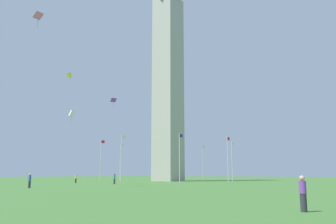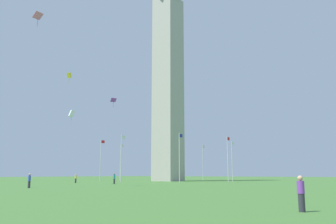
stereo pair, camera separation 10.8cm
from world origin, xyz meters
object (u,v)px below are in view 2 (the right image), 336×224
object	(u,v)px
person_purple_shirt	(301,194)
kite_white_box	(72,114)
flagpole_e	(120,160)
person_teal_shirt	(114,178)
kite_pink_diamond	(38,16)
flagpole_nw	(232,159)
flagpole_s	(121,156)
person_blue_shirt	(29,181)
kite_purple_diamond	(113,100)
flagpole_sw	(180,156)
flagpole_w	(228,157)
obelisk_monument	(168,75)
person_yellow_shirt	(76,179)
flagpole_ne	(160,161)
flagpole_se	(101,158)
flagpole_n	(203,161)
kite_yellow_box	(69,75)

from	to	relation	value
person_purple_shirt	kite_white_box	distance (m)	46.03
flagpole_e	person_teal_shirt	world-z (taller)	flagpole_e
kite_white_box	kite_pink_diamond	bearing A→B (deg)	-152.72
flagpole_nw	kite_white_box	world-z (taller)	kite_white_box
flagpole_s	person_blue_shirt	xyz separation A→B (m)	(-25.82, -10.25, -4.18)
person_purple_shirt	kite_purple_diamond	distance (m)	56.45
flagpole_sw	flagpole_w	distance (m)	11.68
flagpole_e	flagpole_sw	xyz separation A→B (m)	(-10.79, -26.05, 0.00)
obelisk_monument	flagpole_nw	size ratio (longest dim) A/B	5.42
flagpole_w	person_yellow_shirt	xyz separation A→B (m)	(-22.95, 19.21, -4.24)
flagpole_nw	kite_pink_diamond	bearing A→B (deg)	177.50
flagpole_nw	flagpole_w	bearing A→B (deg)	-157.50
flagpole_ne	flagpole_sw	bearing A→B (deg)	-135.00
person_purple_shirt	flagpole_se	bearing A→B (deg)	19.07
person_blue_shirt	kite_white_box	world-z (taller)	kite_white_box
flagpole_ne	kite_pink_diamond	size ratio (longest dim) A/B	4.76
flagpole_se	flagpole_nw	world-z (taller)	same
kite_white_box	kite_purple_diamond	world-z (taller)	kite_purple_diamond
kite_white_box	person_blue_shirt	bearing A→B (deg)	-147.49
flagpole_n	person_yellow_shirt	bearing A→B (deg)	174.10
person_teal_shirt	kite_white_box	distance (m)	12.93
flagpole_sw	kite_purple_diamond	world-z (taller)	kite_purple_diamond
obelisk_monument	flagpole_ne	world-z (taller)	obelisk_monument
obelisk_monument	kite_yellow_box	bearing A→B (deg)	157.79
person_blue_shirt	flagpole_n	bearing A→B (deg)	4.75
person_blue_shirt	kite_purple_diamond	size ratio (longest dim) A/B	0.95
flagpole_sw	person_purple_shirt	bearing A→B (deg)	-138.72
kite_white_box	flagpole_ne	bearing A→B (deg)	18.94
flagpole_ne	kite_white_box	size ratio (longest dim) A/B	4.27
flagpole_sw	kite_yellow_box	size ratio (longest dim) A/B	4.08
flagpole_n	person_teal_shirt	xyz separation A→B (m)	(-37.87, -5.68, -4.15)
obelisk_monument	flagpole_s	distance (m)	25.17
flagpole_n	flagpole_s	world-z (taller)	same
flagpole_sw	person_blue_shirt	size ratio (longest dim) A/B	5.40
flagpole_se	person_teal_shirt	distance (m)	20.69
flagpole_w	person_blue_shirt	distance (m)	41.59
flagpole_s	person_teal_shirt	distance (m)	10.17
flagpole_nw	person_yellow_shirt	distance (m)	37.06
flagpole_s	person_blue_shirt	size ratio (longest dim) A/B	5.40
flagpole_n	flagpole_w	bearing A→B (deg)	-135.00
flagpole_n	flagpole_ne	size ratio (longest dim) A/B	1.00
flagpole_e	obelisk_monument	bearing A→B (deg)	-90.20
person_yellow_shirt	kite_purple_diamond	bearing A→B (deg)	-46.27
flagpole_s	flagpole_sw	xyz separation A→B (m)	(4.47, -10.79, 0.00)
flagpole_n	kite_yellow_box	size ratio (longest dim) A/B	4.08
flagpole_e	person_teal_shirt	distance (m)	31.09
obelisk_monument	flagpole_sw	world-z (taller)	obelisk_monument
flagpole_s	kite_yellow_box	xyz separation A→B (m)	(-6.56, 8.89, 16.44)
flagpole_e	flagpole_sw	bearing A→B (deg)	-112.50
obelisk_monument	kite_white_box	xyz separation A→B (m)	(-30.01, -3.23, -13.93)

